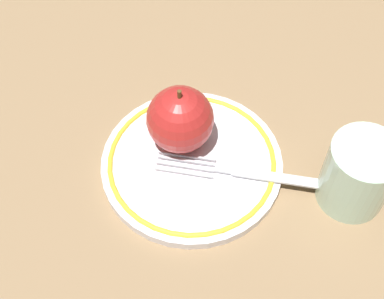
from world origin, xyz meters
name	(u,v)px	position (x,y,z in m)	size (l,w,h in m)	color
ground_plane	(205,175)	(0.00, 0.00, 0.00)	(2.00, 2.00, 0.00)	#8B6E4C
plate	(192,163)	(-0.02, 0.00, 0.01)	(0.21, 0.21, 0.02)	white
apple_red_whole	(180,119)	(-0.05, 0.02, 0.05)	(0.08, 0.08, 0.09)	#B12422
fork	(245,173)	(0.04, 0.02, 0.02)	(0.18, 0.10, 0.00)	silver
drinking_glass	(358,174)	(0.15, 0.07, 0.04)	(0.08, 0.08, 0.09)	silver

